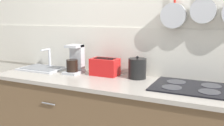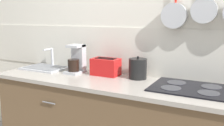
# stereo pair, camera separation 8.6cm
# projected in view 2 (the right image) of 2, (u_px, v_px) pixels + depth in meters

# --- Properties ---
(wall_back) EXTENTS (7.20, 0.16, 2.60)m
(wall_back) POSITION_uv_depth(u_px,v_px,m) (146.00, 38.00, 2.38)
(wall_back) COLOR silver
(wall_back) RESTS_ON ground_plane
(countertop) EXTENTS (2.69, 0.61, 0.03)m
(countertop) POSITION_uv_depth(u_px,v_px,m) (131.00, 85.00, 2.15)
(countertop) COLOR #A59E93
(countertop) RESTS_ON cabinet_base
(sink_basin) EXTENTS (0.47, 0.34, 0.21)m
(sink_basin) POSITION_uv_depth(u_px,v_px,m) (46.00, 67.00, 2.74)
(sink_basin) COLOR #B7BABF
(sink_basin) RESTS_ON countertop
(coffee_maker) EXTENTS (0.15, 0.21, 0.29)m
(coffee_maker) POSITION_uv_depth(u_px,v_px,m) (77.00, 61.00, 2.53)
(coffee_maker) COLOR #B7BABF
(coffee_maker) RESTS_ON countertop
(toaster) EXTENTS (0.28, 0.16, 0.17)m
(toaster) POSITION_uv_depth(u_px,v_px,m) (106.00, 67.00, 2.42)
(toaster) COLOR red
(toaster) RESTS_ON countertop
(kettle) EXTENTS (0.17, 0.17, 0.21)m
(kettle) POSITION_uv_depth(u_px,v_px,m) (138.00, 69.00, 2.29)
(kettle) COLOR black
(kettle) RESTS_ON countertop
(cooktop) EXTENTS (0.62, 0.46, 0.01)m
(cooktop) POSITION_uv_depth(u_px,v_px,m) (191.00, 88.00, 1.98)
(cooktop) COLOR black
(cooktop) RESTS_ON countertop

